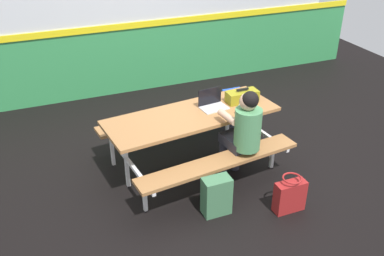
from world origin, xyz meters
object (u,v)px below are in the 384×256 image
at_px(tote_bag_bright, 290,196).
at_px(toolbox_grey, 242,96).
at_px(picnic_table_main, 192,126).
at_px(backpack_dark, 216,196).
at_px(student_nearer, 243,130).
at_px(laptop_silver, 213,104).
at_px(satchel_spare, 233,104).

bearing_deg(tote_bag_bright, toolbox_grey, 87.51).
xyz_separation_m(picnic_table_main, backpack_dark, (-0.09, -0.92, -0.36)).
bearing_deg(toolbox_grey, student_nearer, -116.27).
bearing_deg(toolbox_grey, laptop_silver, -178.43).
relative_size(student_nearer, toolbox_grey, 3.02).
xyz_separation_m(backpack_dark, tote_bag_bright, (0.75, -0.27, -0.02)).
distance_m(student_nearer, satchel_spare, 1.75).
distance_m(student_nearer, backpack_dark, 0.82).
distance_m(picnic_table_main, backpack_dark, 0.99).
height_order(picnic_table_main, satchel_spare, picnic_table_main).
height_order(student_nearer, tote_bag_bright, student_nearer).
bearing_deg(toolbox_grey, picnic_table_main, -173.19).
distance_m(laptop_silver, toolbox_grey, 0.41).
bearing_deg(tote_bag_bright, satchel_spare, 78.99).
bearing_deg(toolbox_grey, satchel_spare, 68.36).
bearing_deg(laptop_silver, toolbox_grey, 1.57).
relative_size(student_nearer, backpack_dark, 2.74).
xyz_separation_m(student_nearer, backpack_dark, (-0.51, -0.41, -0.49)).
height_order(student_nearer, backpack_dark, student_nearer).
relative_size(toolbox_grey, tote_bag_bright, 0.93).
xyz_separation_m(backpack_dark, satchel_spare, (1.18, 1.95, 0.00)).
distance_m(laptop_silver, backpack_dark, 1.21).
height_order(toolbox_grey, satchel_spare, toolbox_grey).
bearing_deg(student_nearer, satchel_spare, 66.53).
height_order(backpack_dark, satchel_spare, same).
relative_size(tote_bag_bright, satchel_spare, 0.98).
xyz_separation_m(toolbox_grey, tote_bag_bright, (-0.06, -1.27, -0.62)).
height_order(tote_bag_bright, satchel_spare, satchel_spare).
xyz_separation_m(student_nearer, laptop_silver, (-0.12, 0.58, 0.08)).
distance_m(picnic_table_main, tote_bag_bright, 1.40).
bearing_deg(student_nearer, laptop_silver, 101.15).
height_order(student_nearer, toolbox_grey, student_nearer).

